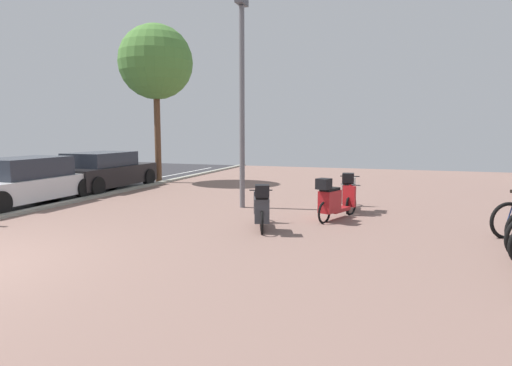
% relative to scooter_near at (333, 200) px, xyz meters
% --- Properties ---
extents(ground, '(21.00, 40.00, 0.13)m').
position_rel_scooter_near_xyz_m(ground, '(-3.69, -5.60, -0.49)').
color(ground, '#28262A').
extents(scooter_near, '(0.88, 1.70, 1.04)m').
position_rel_scooter_near_xyz_m(scooter_near, '(0.00, 0.00, 0.00)').
color(scooter_near, black).
rests_on(scooter_near, ground).
extents(scooter_mid, '(0.81, 1.60, 1.03)m').
position_rel_scooter_near_xyz_m(scooter_mid, '(-1.27, -1.48, -0.00)').
color(scooter_mid, black).
rests_on(scooter_mid, ground).
extents(scooter_far, '(0.52, 1.76, 1.05)m').
position_rel_scooter_near_xyz_m(scooter_far, '(0.19, 1.34, 0.01)').
color(scooter_far, black).
rests_on(scooter_far, ground).
extents(parked_car_near, '(1.86, 4.01, 1.32)m').
position_rel_scooter_near_xyz_m(parked_car_near, '(-8.57, -0.61, 0.17)').
color(parked_car_near, silver).
rests_on(parked_car_near, ground).
extents(parked_car_far, '(1.94, 4.02, 1.32)m').
position_rel_scooter_near_xyz_m(parked_car_far, '(-8.53, 2.79, 0.17)').
color(parked_car_far, black).
rests_on(parked_car_far, ground).
extents(lamp_post, '(0.20, 0.52, 5.46)m').
position_rel_scooter_near_xyz_m(lamp_post, '(-2.59, 0.91, 2.59)').
color(lamp_post, slate).
rests_on(lamp_post, ground).
extents(street_tree, '(2.90, 2.90, 6.19)m').
position_rel_scooter_near_xyz_m(street_tree, '(-7.83, 5.32, 4.25)').
color(street_tree, brown).
rests_on(street_tree, ground).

